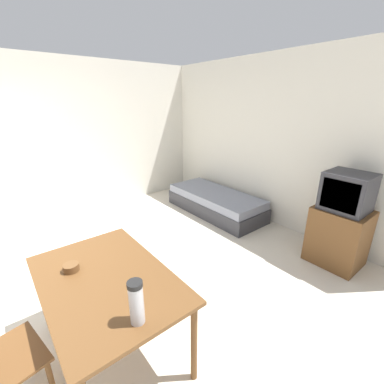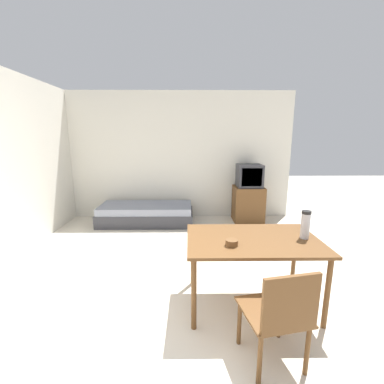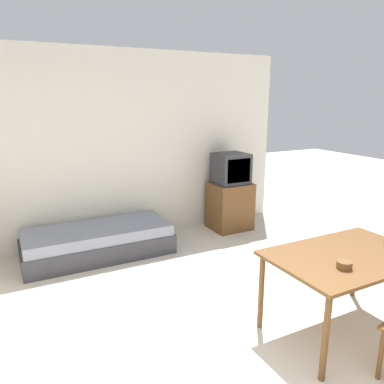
% 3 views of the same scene
% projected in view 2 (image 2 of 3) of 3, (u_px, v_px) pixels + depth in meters
% --- Properties ---
extents(ground_plane, '(20.00, 20.00, 0.00)m').
position_uv_depth(ground_plane, '(136.00, 367.00, 2.00)').
color(ground_plane, beige).
extents(wall_back, '(5.26, 0.06, 2.70)m').
position_uv_depth(wall_back, '(170.00, 156.00, 5.57)').
color(wall_back, silver).
rests_on(wall_back, ground_plane).
extents(wall_left, '(0.06, 4.91, 2.70)m').
position_uv_depth(wall_left, '(6.00, 166.00, 3.60)').
color(wall_left, silver).
rests_on(wall_left, ground_plane).
extents(daybed, '(1.91, 0.81, 0.40)m').
position_uv_depth(daybed, '(146.00, 214.00, 5.30)').
color(daybed, '#333338').
rests_on(daybed, ground_plane).
extents(tv, '(0.61, 0.54, 1.21)m').
position_uv_depth(tv, '(248.00, 195.00, 5.37)').
color(tv, brown).
rests_on(tv, ground_plane).
extents(dining_table, '(1.34, 0.87, 0.74)m').
position_uv_depth(dining_table, '(252.00, 245.00, 2.64)').
color(dining_table, brown).
rests_on(dining_table, ground_plane).
extents(wooden_chair, '(0.54, 0.54, 0.85)m').
position_uv_depth(wooden_chair, '(280.00, 313.00, 1.89)').
color(wooden_chair, brown).
rests_on(wooden_chair, ground_plane).
extents(thermos_flask, '(0.09, 0.09, 0.29)m').
position_uv_depth(thermos_flask, '(306.00, 223.00, 2.59)').
color(thermos_flask, '#B7B7BC').
rests_on(thermos_flask, dining_table).
extents(mate_bowl, '(0.12, 0.12, 0.06)m').
position_uv_depth(mate_bowl, '(232.00, 243.00, 2.44)').
color(mate_bowl, brown).
rests_on(mate_bowl, dining_table).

